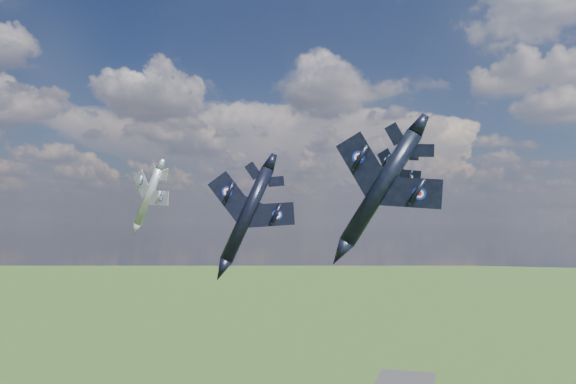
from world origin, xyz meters
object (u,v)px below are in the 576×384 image
(jet_lead_navy, at_px, (247,214))
(jet_left_silver, at_px, (148,196))
(jet_high_navy, at_px, (395,174))
(jet_right_navy, at_px, (380,188))

(jet_lead_navy, xyz_separation_m, jet_left_silver, (-21.11, 14.06, 2.89))
(jet_high_navy, distance_m, jet_left_silver, 38.29)
(jet_lead_navy, distance_m, jet_high_navy, 32.76)
(jet_lead_navy, xyz_separation_m, jet_right_navy, (16.21, -7.51, 2.31))
(jet_left_silver, bearing_deg, jet_high_navy, 42.29)
(jet_right_navy, height_order, jet_left_silver, jet_right_navy)
(jet_right_navy, xyz_separation_m, jet_left_silver, (-37.33, 21.57, 0.59))
(jet_right_navy, relative_size, jet_left_silver, 1.27)
(jet_right_navy, bearing_deg, jet_left_silver, 148.85)
(jet_lead_navy, height_order, jet_right_navy, jet_right_navy)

